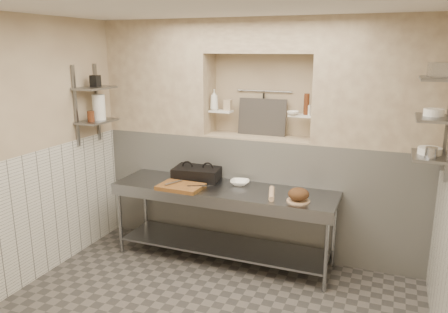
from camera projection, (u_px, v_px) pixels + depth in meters
The scene contains 45 objects.
wall_left at pixel (17, 155), 4.46m from camera, with size 0.10×3.90×2.80m, color #C3B28E.
wall_back at pixel (265, 134), 5.54m from camera, with size 4.00×0.10×2.80m, color #C3B28E.
wall_front at pixel (10, 296), 1.92m from camera, with size 4.00×0.10×2.80m, color #C3B28E.
backwall_lower at pixel (258, 192), 5.48m from camera, with size 4.00×0.40×1.40m, color silver.
alcove_sill at pixel (259, 137), 5.31m from camera, with size 1.30×0.40×0.02m, color #C3B28E.
backwall_pillar_left at pixel (162, 77), 5.61m from camera, with size 1.35×0.40×1.40m, color #C3B28E.
backwall_pillar_right at pixel (379, 83), 4.67m from camera, with size 1.35×0.40×1.40m, color #C3B28E.
backwall_header at pixel (261, 36), 5.02m from camera, with size 1.30×0.40×0.40m, color #C3B28E.
wainscot_left at pixel (29, 220), 4.61m from camera, with size 0.02×3.90×1.40m, color silver.
wainscot_right at pixel (448, 296), 3.19m from camera, with size 0.02×3.90×1.40m, color silver.
alcove_shelf_left at pixel (221, 111), 5.42m from camera, with size 0.28×0.16×0.03m, color white.
alcove_shelf_right at pixel (301, 116), 5.06m from camera, with size 0.28×0.16×0.03m, color white.
utensil_rail at pixel (264, 91), 5.33m from camera, with size 0.02×0.02×0.70m, color gray.
hanging_steel at pixel (263, 105), 5.35m from camera, with size 0.02×0.02×0.30m, color black.
splash_panel at pixel (262, 117), 5.34m from camera, with size 0.60×0.02×0.45m, color #383330.
shelf_rail_left_a at pixel (97, 102), 5.46m from camera, with size 0.03×0.03×0.95m, color slate.
shelf_rail_left_b at pixel (76, 106), 5.10m from camera, with size 0.03×0.03×0.95m, color slate.
wall_shelf_left_lower at pixel (97, 121), 5.28m from camera, with size 0.30×0.50×0.03m, color slate.
wall_shelf_left_upper at pixel (95, 88), 5.19m from camera, with size 0.30×0.50×0.03m, color slate.
shelf_rail_right_a at pixel (448, 116), 4.05m from camera, with size 0.03×0.03×1.05m, color slate.
wall_shelf_right_lower at pixel (429, 156), 4.00m from camera, with size 0.30×0.50×0.03m, color slate.
wall_shelf_right_mid at pixel (434, 118), 3.92m from camera, with size 0.30×0.50×0.03m, color slate.
wall_shelf_right_upper at pixel (438, 79), 3.83m from camera, with size 0.30×0.50×0.03m, color slate.
prep_table at pixel (223, 209), 5.07m from camera, with size 2.60×0.70×0.90m.
panini_press at pixel (198, 173), 5.33m from camera, with size 0.60×0.47×0.15m.
cutting_board at pixel (181, 187), 4.98m from camera, with size 0.50×0.35×0.04m, color brown.
knife_blade at pixel (199, 186), 4.93m from camera, with size 0.26×0.03×0.01m, color gray.
tongs at pixel (173, 183), 5.02m from camera, with size 0.02×0.02×0.25m, color gray.
mixing_bowl at pixel (240, 183), 5.12m from camera, with size 0.23×0.23×0.06m, color white.
rolling_pin at pixel (272, 194), 4.73m from camera, with size 0.06×0.06×0.38m, color tan.
bread_board at pixel (298, 201), 4.57m from camera, with size 0.25×0.25×0.01m, color tan.
bread_loaf at pixel (299, 194), 4.55m from camera, with size 0.22×0.22×0.13m, color #4C2D19.
bottle_soap at pixel (214, 100), 5.37m from camera, with size 0.10×0.10×0.26m, color white.
jar_alcove at pixel (228, 105), 5.38m from camera, with size 0.09×0.09×0.13m, color #C3B28E.
bowl_alcove at pixel (293, 113), 5.03m from camera, with size 0.14×0.14×0.04m, color white.
condiment_a at pixel (306, 105), 5.03m from camera, with size 0.06×0.06×0.22m, color #4F2512.
condiment_b at pixel (307, 104), 5.01m from camera, with size 0.06×0.06×0.25m, color #4F2512.
condiment_c at pixel (308, 110), 5.03m from camera, with size 0.07×0.07×0.11m, color white.
jug_left at pixel (99, 107), 5.29m from camera, with size 0.15×0.15×0.30m, color white.
jar_left at pixel (91, 116), 5.17m from camera, with size 0.08×0.08×0.13m, color #4F2512.
box_left_upper at pixel (95, 81), 5.19m from camera, with size 0.10×0.10×0.14m, color black.
bowl_right at pixel (430, 151), 4.01m from camera, with size 0.21×0.21×0.06m, color white.
canister_right at pixel (431, 153), 3.85m from camera, with size 0.10×0.10×0.10m, color gray.
bowl_right_mid at pixel (434, 112), 3.95m from camera, with size 0.18×0.18×0.07m, color white.
basket_right at pixel (439, 70), 3.81m from camera, with size 0.17×0.20×0.13m, color gray.
Camera 1 is at (1.51, -3.25, 2.46)m, focal length 35.00 mm.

